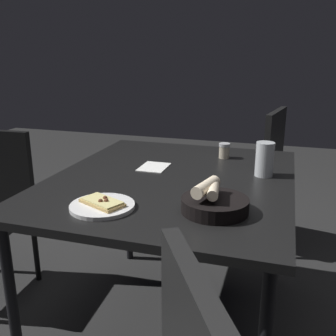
{
  "coord_description": "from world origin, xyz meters",
  "views": [
    {
      "loc": [
        -1.5,
        -0.44,
        1.27
      ],
      "look_at": [
        0.01,
        0.02,
        0.79
      ],
      "focal_mm": 41.33,
      "sensor_mm": 36.0,
      "label": 1
    }
  ],
  "objects_px": {
    "beer_glass": "(264,161)",
    "pepper_shaker": "(224,152)",
    "dining_table": "(172,190)",
    "pizza_plate": "(102,205)",
    "chair_near": "(255,168)",
    "bread_basket": "(214,203)"
  },
  "relations": [
    {
      "from": "beer_glass",
      "to": "pepper_shaker",
      "type": "bearing_deg",
      "value": 41.55
    },
    {
      "from": "beer_glass",
      "to": "pizza_plate",
      "type": "bearing_deg",
      "value": 136.48
    },
    {
      "from": "beer_glass",
      "to": "pepper_shaker",
      "type": "height_order",
      "value": "beer_glass"
    },
    {
      "from": "beer_glass",
      "to": "chair_near",
      "type": "xyz_separation_m",
      "value": [
        0.87,
        0.1,
        -0.29
      ]
    },
    {
      "from": "pizza_plate",
      "to": "dining_table",
      "type": "bearing_deg",
      "value": -18.36
    },
    {
      "from": "dining_table",
      "to": "bread_basket",
      "type": "distance_m",
      "value": 0.4
    },
    {
      "from": "dining_table",
      "to": "pepper_shaker",
      "type": "relative_size",
      "value": 15.83
    },
    {
      "from": "pizza_plate",
      "to": "pepper_shaker",
      "type": "bearing_deg",
      "value": -20.98
    },
    {
      "from": "bread_basket",
      "to": "pepper_shaker",
      "type": "height_order",
      "value": "bread_basket"
    },
    {
      "from": "beer_glass",
      "to": "pepper_shaker",
      "type": "distance_m",
      "value": 0.32
    },
    {
      "from": "dining_table",
      "to": "pizza_plate",
      "type": "relative_size",
      "value": 5.34
    },
    {
      "from": "pepper_shaker",
      "to": "chair_near",
      "type": "bearing_deg",
      "value": -9.88
    },
    {
      "from": "pepper_shaker",
      "to": "chair_near",
      "type": "xyz_separation_m",
      "value": [
        0.63,
        -0.11,
        -0.26
      ]
    },
    {
      "from": "dining_table",
      "to": "beer_glass",
      "type": "distance_m",
      "value": 0.41
    },
    {
      "from": "pizza_plate",
      "to": "beer_glass",
      "type": "relative_size",
      "value": 1.52
    },
    {
      "from": "dining_table",
      "to": "bread_basket",
      "type": "xyz_separation_m",
      "value": [
        -0.31,
        -0.24,
        0.09
      ]
    },
    {
      "from": "dining_table",
      "to": "pizza_plate",
      "type": "height_order",
      "value": "pizza_plate"
    },
    {
      "from": "bread_basket",
      "to": "chair_near",
      "type": "bearing_deg",
      "value": -1.43
    },
    {
      "from": "pepper_shaker",
      "to": "dining_table",
      "type": "bearing_deg",
      "value": 156.31
    },
    {
      "from": "beer_glass",
      "to": "pepper_shaker",
      "type": "xyz_separation_m",
      "value": [
        0.24,
        0.21,
        -0.03
      ]
    },
    {
      "from": "pepper_shaker",
      "to": "bread_basket",
      "type": "bearing_deg",
      "value": -173.51
    },
    {
      "from": "dining_table",
      "to": "beer_glass",
      "type": "height_order",
      "value": "beer_glass"
    }
  ]
}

